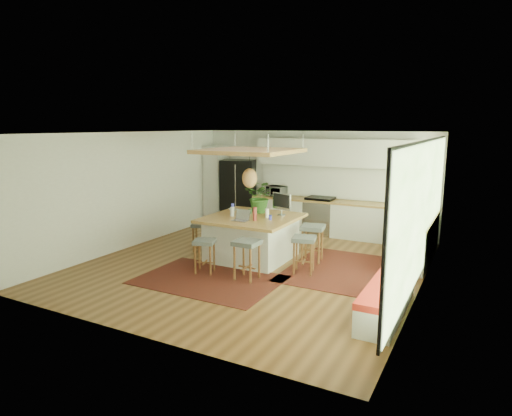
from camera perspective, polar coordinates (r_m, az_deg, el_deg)
The scene contains 37 objects.
floor at distance 9.24m, azimuth -0.36°, elevation -7.34°, with size 7.00×7.00×0.00m, color #503117.
ceiling at distance 8.79m, azimuth -0.38°, elevation 9.65°, with size 7.00×7.00×0.00m, color white.
wall_back at distance 12.08m, azimuth 7.52°, elevation 3.41°, with size 6.50×6.50×0.00m, color silver.
wall_front at distance 6.13m, azimuth -16.08°, elevation -3.98°, with size 6.50×6.50×0.00m, color silver.
wall_left at distance 10.82m, azimuth -15.72°, elevation 2.26°, with size 7.00×7.00×0.00m, color silver.
wall_right at distance 7.94m, azimuth 20.78°, elevation -0.97°, with size 7.00×7.00×0.00m, color silver.
window_wall at distance 7.93m, azimuth 20.59°, elevation -0.59°, with size 0.10×6.20×2.60m, color black, non-canonical shape.
pantry at distance 13.15m, azimuth -5.15°, elevation 3.05°, with size 0.55×0.60×2.25m, color beige.
back_counter_base at distance 11.75m, azimuth 9.38°, elevation -1.34°, with size 4.20×0.60×0.88m, color beige.
back_counter_top at distance 11.67m, azimuth 9.45°, elevation 0.87°, with size 4.24×0.64×0.05m, color olive.
backsplash at distance 11.88m, azimuth 9.98°, elevation 3.22°, with size 4.20×0.02×0.80m, color white.
upper_cabinets at distance 11.66m, azimuth 9.86°, elevation 7.04°, with size 4.20×0.34×0.70m, color beige.
range at distance 11.82m, azimuth 8.24°, elevation -0.95°, with size 0.76×0.62×1.00m, color #A5A5AA, non-canonical shape.
right_counter_base at distance 10.11m, azimuth 20.11°, elevation -3.82°, with size 0.60×2.50×0.88m, color beige.
right_counter_top at distance 10.01m, azimuth 20.27°, elevation -1.27°, with size 0.64×2.54×0.05m, color olive.
window_bench at distance 7.14m, azimuth 16.50°, elevation -11.18°, with size 0.52×2.00×0.50m, color beige, non-canonical shape.
ceiling_panel at distance 9.32m, azimuth -0.84°, elevation 5.70°, with size 1.86×1.86×0.80m, color olive, non-canonical shape.
rug_near at distance 8.42m, azimuth -6.09°, elevation -9.18°, with size 2.60×1.80×0.01m, color black.
rug_right at distance 9.12m, azimuth 10.32°, elevation -7.72°, with size 1.80×2.60×0.01m, color black.
fridge at distance 12.75m, azimuth -2.23°, elevation 1.94°, with size 0.93×0.73×1.88m, color black, non-canonical shape.
island at distance 9.53m, azimuth -0.53°, elevation -3.86°, with size 1.85×1.85×0.93m, color olive, non-canonical shape.
stool_near_left at distance 8.73m, azimuth -6.63°, elevation -6.06°, with size 0.39×0.39×0.67m, color #454B4D, non-canonical shape.
stool_near_right at distance 8.30m, azimuth -1.18°, elevation -6.86°, with size 0.45×0.45×0.75m, color #454B4D, non-canonical shape.
stool_right_front at distance 8.70m, azimuth 6.17°, elevation -6.10°, with size 0.43×0.43×0.73m, color #454B4D, non-canonical shape.
stool_right_back at distance 9.45m, azimuth 7.26°, elevation -4.77°, with size 0.46×0.46×0.78m, color #454B4D, non-canonical shape.
stool_left_side at distance 10.25m, azimuth -7.11°, elevation -3.54°, with size 0.38×0.38×0.64m, color #454B4D, non-canonical shape.
laptop at distance 8.99m, azimuth -2.05°, elevation -0.93°, with size 0.32×0.34×0.24m, color #A5A5AA, non-canonical shape.
monitor at distance 9.54m, azimuth 3.32°, elevation 0.59°, with size 0.53×0.19×0.49m, color #A5A5AA, non-canonical shape.
microwave at distance 12.18m, azimuth 2.68°, elevation 2.34°, with size 0.50×0.28×0.34m, color #A5A5AA.
island_plant at distance 9.81m, azimuth 0.59°, elevation 1.02°, with size 0.65×0.72×0.56m, color #1E4C19.
island_bowl at distance 10.11m, azimuth -2.96°, elevation -0.20°, with size 0.20×0.20×0.05m, color white.
island_bottle_0 at distance 9.76m, azimuth -3.10°, elevation -0.16°, with size 0.07×0.07×0.19m, color #3338CC.
island_bottle_1 at distance 9.48m, azimuth -3.09°, elevation -0.49°, with size 0.07×0.07×0.19m, color white.
island_bottle_2 at distance 9.03m, azimuth -0.04°, elevation -1.02°, with size 0.07×0.07×0.19m, color maroon.
island_bottle_3 at distance 9.30m, azimuth 1.51°, elevation -0.70°, with size 0.07×0.07×0.19m, color white.
island_bottle_4 at distance 9.72m, azimuth -0.87°, elevation -0.19°, with size 0.07×0.07×0.19m, color #4B7E4D.
island_bottle_5 at distance 9.10m, azimuth 1.94°, elevation -0.95°, with size 0.07×0.07×0.19m, color #3338CC.
Camera 1 is at (4.16, -7.74, 2.85)m, focal length 31.02 mm.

